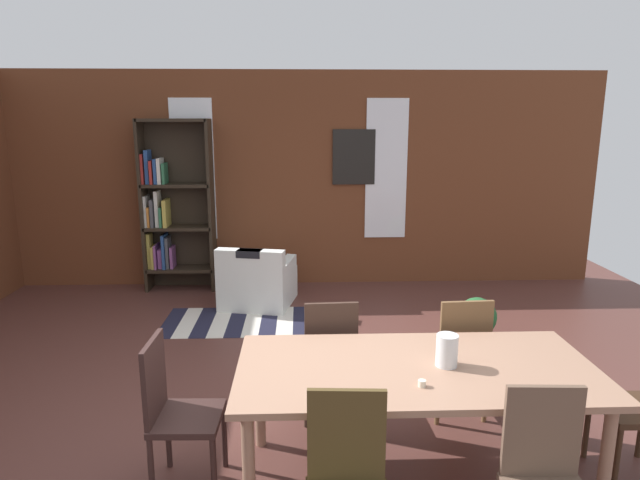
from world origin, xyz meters
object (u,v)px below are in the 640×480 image
object	(u,v)px
dining_table	(416,377)
potted_plant_by_shelf	(477,319)
vase_on_table	(447,350)
dining_chair_far_left	(330,354)
armchair_white	(257,283)
dining_chair_far_right	(459,352)
bookshelf_tall	(172,208)
dining_chair_head_left	(175,409)

from	to	relation	value
dining_table	potted_plant_by_shelf	xyz separation A→B (m)	(1.04, 2.00, -0.41)
vase_on_table	potted_plant_by_shelf	world-z (taller)	vase_on_table
potted_plant_by_shelf	dining_chair_far_left	bearing A→B (deg)	-140.29
dining_table	armchair_white	size ratio (longest dim) A/B	2.26
dining_chair_far_right	dining_table	bearing A→B (deg)	-123.52
vase_on_table	bookshelf_tall	xyz separation A→B (m)	(-2.53, 4.02, 0.23)
armchair_white	potted_plant_by_shelf	distance (m)	2.62
dining_chair_far_left	dining_chair_head_left	distance (m)	1.21
dining_chair_far_left	bookshelf_tall	xyz separation A→B (m)	(-1.87, 3.29, 0.58)
dining_table	bookshelf_tall	size ratio (longest dim) A/B	0.96
armchair_white	vase_on_table	bearing A→B (deg)	-67.31
dining_chair_head_left	potted_plant_by_shelf	size ratio (longest dim) A/B	1.89
vase_on_table	dining_chair_far_left	distance (m)	1.04
dining_chair_head_left	bookshelf_tall	bearing A→B (deg)	102.69
dining_table	armchair_white	bearing A→B (deg)	110.02
dining_chair_head_left	potted_plant_by_shelf	bearing A→B (deg)	38.72
vase_on_table	armchair_white	distance (m)	3.65
vase_on_table	bookshelf_tall	bearing A→B (deg)	122.14
dining_chair_far_left	vase_on_table	bearing A→B (deg)	-48.16
dining_table	vase_on_table	world-z (taller)	vase_on_table
dining_table	dining_chair_head_left	bearing A→B (deg)	179.91
vase_on_table	dining_chair_head_left	bearing A→B (deg)	179.92
dining_chair_far_right	armchair_white	xyz separation A→B (m)	(-1.70, 2.59, -0.23)
dining_table	bookshelf_tall	bearing A→B (deg)	120.28
bookshelf_tall	vase_on_table	bearing A→B (deg)	-57.86
dining_chair_head_left	bookshelf_tall	xyz separation A→B (m)	(-0.91, 4.02, 0.58)
dining_chair_head_left	armchair_white	world-z (taller)	dining_chair_head_left
vase_on_table	dining_chair_head_left	size ratio (longest dim) A/B	0.20
dining_table	dining_chair_head_left	xyz separation A→B (m)	(-1.44, 0.00, -0.18)
bookshelf_tall	potted_plant_by_shelf	xyz separation A→B (m)	(3.39, -2.03, -0.81)
dining_chair_far_right	potted_plant_by_shelf	bearing A→B (deg)	66.17
dining_chair_far_left	dining_chair_head_left	size ratio (longest dim) A/B	1.00
dining_table	bookshelf_tall	xyz separation A→B (m)	(-2.35, 4.02, 0.40)
dining_table	dining_chair_far_left	size ratio (longest dim) A/B	2.25
potted_plant_by_shelf	armchair_white	bearing A→B (deg)	149.46
vase_on_table	dining_chair_head_left	distance (m)	1.66
bookshelf_tall	armchair_white	size ratio (longest dim) A/B	2.35
dining_table	armchair_white	distance (m)	3.56
dining_chair_far_right	bookshelf_tall	distance (m)	4.38
dining_chair_head_left	dining_chair_far_left	bearing A→B (deg)	37.11
dining_chair_far_right	armchair_white	world-z (taller)	dining_chair_far_right
dining_chair_far_left	bookshelf_tall	size ratio (longest dim) A/B	0.43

